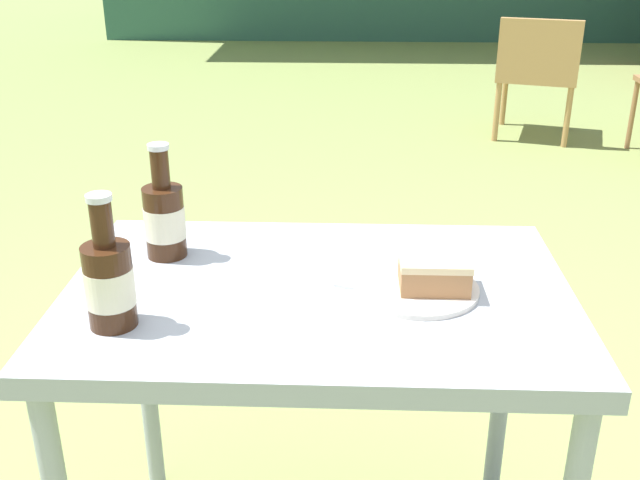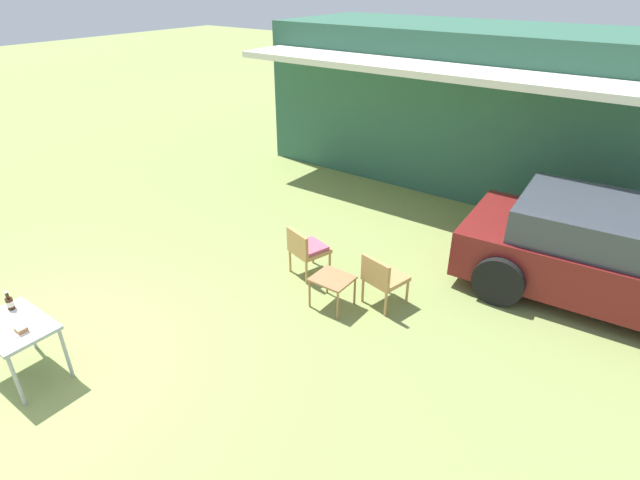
# 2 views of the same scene
# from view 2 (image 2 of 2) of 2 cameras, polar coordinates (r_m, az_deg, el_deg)

# --- Properties ---
(ground_plane) EXTENTS (60.00, 60.00, 0.00)m
(ground_plane) POSITION_cam_2_polar(r_m,az_deg,el_deg) (6.76, -30.12, -13.08)
(ground_plane) COLOR olive
(cabin_building) EXTENTS (8.25, 4.39, 3.10)m
(cabin_building) POSITION_cam_2_polar(r_m,az_deg,el_deg) (11.50, 16.67, 14.74)
(cabin_building) COLOR #2D5B47
(cabin_building) RESTS_ON ground_plane
(parked_car) EXTENTS (3.93, 2.29, 1.34)m
(parked_car) POSITION_cam_2_polar(r_m,az_deg,el_deg) (7.82, 29.83, -1.41)
(parked_car) COLOR maroon
(parked_car) RESTS_ON ground_plane
(wicker_chair_cushioned) EXTENTS (0.60, 0.60, 0.76)m
(wicker_chair_cushioned) POSITION_cam_2_polar(r_m,az_deg,el_deg) (7.36, -1.52, -0.92)
(wicker_chair_cushioned) COLOR #B2844C
(wicker_chair_cushioned) RESTS_ON ground_plane
(wicker_chair_plain) EXTENTS (0.58, 0.58, 0.76)m
(wicker_chair_plain) POSITION_cam_2_polar(r_m,az_deg,el_deg) (6.74, 7.15, -4.20)
(wicker_chair_plain) COLOR #B2844C
(wicker_chair_plain) RESTS_ON ground_plane
(garden_side_table) EXTENTS (0.51, 0.46, 0.45)m
(garden_side_table) POSITION_cam_2_polar(r_m,az_deg,el_deg) (6.70, 1.42, -4.73)
(garden_side_table) COLOR #996B42
(garden_side_table) RESTS_ON ground_plane
(patio_table) EXTENTS (0.91, 0.61, 0.71)m
(patio_table) POSITION_cam_2_polar(r_m,az_deg,el_deg) (6.40, -31.48, -8.76)
(patio_table) COLOR #9EA3A8
(patio_table) RESTS_ON ground_plane
(cake_on_plate) EXTENTS (0.22, 0.22, 0.07)m
(cake_on_plate) POSITION_cam_2_polar(r_m,az_deg,el_deg) (6.19, -31.02, -8.77)
(cake_on_plate) COLOR silver
(cake_on_plate) RESTS_ON patio_table
(cola_bottle_near) EXTENTS (0.08, 0.08, 0.23)m
(cola_bottle_near) POSITION_cam_2_polar(r_m,az_deg,el_deg) (6.60, -31.93, -6.11)
(cola_bottle_near) COLOR #381E0F
(cola_bottle_near) RESTS_ON patio_table
(fork) EXTENTS (0.17, 0.07, 0.01)m
(fork) POSITION_cam_2_polar(r_m,az_deg,el_deg) (6.26, -31.41, -8.70)
(fork) COLOR silver
(fork) RESTS_ON patio_table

